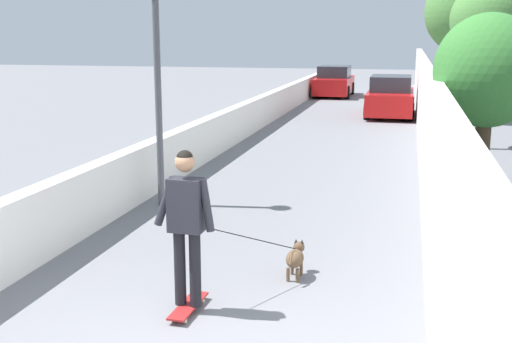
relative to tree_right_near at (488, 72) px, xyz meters
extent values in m
plane|color=slate|center=(6.50, 3.64, -2.39)|extent=(80.00, 80.00, 0.00)
cube|color=silver|center=(4.50, 6.31, -1.88)|extent=(48.00, 0.30, 1.03)
cube|color=silver|center=(4.50, 0.96, -1.28)|extent=(48.00, 0.30, 2.23)
cylinder|color=#473523|center=(0.00, 0.00, -1.49)|extent=(0.28, 0.28, 1.82)
ellipsoid|color=#387A33|center=(0.00, 0.00, 0.02)|extent=(2.01, 2.01, 2.13)
cylinder|color=#473523|center=(11.50, -0.29, -0.86)|extent=(0.19, 0.19, 3.07)
ellipsoid|color=#4C843D|center=(11.50, -0.29, 1.47)|extent=(2.66, 2.66, 2.87)
cylinder|color=#473523|center=(5.50, -0.48, -0.94)|extent=(0.20, 0.20, 2.90)
ellipsoid|color=#4C843D|center=(5.50, -0.48, 1.08)|extent=(1.91, 1.91, 1.95)
cylinder|color=#4C4C51|center=(-2.05, 5.76, -0.51)|extent=(0.12, 0.12, 3.76)
cube|color=maroon|center=(-6.30, 3.73, -2.32)|extent=(0.81, 0.23, 0.02)
cylinder|color=beige|center=(-6.02, 3.79, -2.36)|extent=(0.06, 0.03, 0.06)
cylinder|color=beige|center=(-6.03, 3.65, -2.36)|extent=(0.06, 0.03, 0.06)
cylinder|color=beige|center=(-6.58, 3.81, -2.36)|extent=(0.06, 0.03, 0.06)
cylinder|color=beige|center=(-6.59, 3.67, -2.36)|extent=(0.06, 0.03, 0.06)
cylinder|color=black|center=(-6.30, 3.82, -1.88)|extent=(0.13, 0.13, 0.87)
cylinder|color=black|center=(-6.31, 3.64, -1.88)|extent=(0.13, 0.13, 0.87)
cube|color=#26262D|center=(-6.30, 3.73, -1.14)|extent=(0.23, 0.39, 0.60)
cylinder|color=#26262D|center=(-6.30, 3.97, -1.12)|extent=(0.10, 0.29, 0.58)
cylinder|color=#26262D|center=(-6.31, 3.49, -1.13)|extent=(0.10, 0.18, 0.59)
sphere|color=#9E7051|center=(-6.30, 3.73, -0.66)|extent=(0.22, 0.22, 0.22)
sphere|color=black|center=(-6.30, 3.73, -0.63)|extent=(0.19, 0.19, 0.19)
ellipsoid|color=brown|center=(-5.03, 2.73, -2.13)|extent=(0.40, 0.23, 0.22)
sphere|color=brown|center=(-4.78, 2.73, -2.06)|extent=(0.15, 0.15, 0.15)
cone|color=black|center=(-4.77, 2.77, -1.98)|extent=(0.05, 0.05, 0.06)
cone|color=black|center=(-4.78, 2.69, -1.98)|extent=(0.05, 0.05, 0.06)
cylinder|color=brown|center=(-4.90, 2.79, -2.30)|extent=(0.04, 0.04, 0.18)
cylinder|color=brown|center=(-4.91, 2.67, -2.30)|extent=(0.04, 0.04, 0.18)
cylinder|color=brown|center=(-5.15, 2.80, -2.30)|extent=(0.04, 0.04, 0.18)
cylinder|color=brown|center=(-5.16, 2.68, -2.30)|extent=(0.04, 0.04, 0.18)
cylinder|color=brown|center=(-5.28, 2.74, -2.05)|extent=(0.14, 0.03, 0.13)
cylinder|color=black|center=(-5.67, 3.23, -1.67)|extent=(1.28, 1.01, 0.66)
cube|color=#B71414|center=(12.32, 2.11, -1.83)|extent=(4.19, 1.70, 0.80)
cube|color=#262B33|center=(12.32, 2.11, -1.15)|extent=(2.18, 1.50, 0.60)
cylinder|color=black|center=(13.62, 2.90, -2.07)|extent=(0.64, 0.22, 0.64)
cylinder|color=black|center=(13.62, 1.32, -2.07)|extent=(0.64, 0.22, 0.64)
cylinder|color=black|center=(11.02, 2.90, -2.07)|extent=(0.64, 0.22, 0.64)
cylinder|color=black|center=(11.02, 1.32, -2.07)|extent=(0.64, 0.22, 0.64)
cube|color=#B71414|center=(19.82, 5.16, -1.83)|extent=(4.08, 1.70, 0.80)
cube|color=#262B33|center=(19.82, 5.16, -1.15)|extent=(2.12, 1.50, 0.60)
cylinder|color=black|center=(21.09, 5.95, -2.07)|extent=(0.64, 0.22, 0.64)
cylinder|color=black|center=(21.09, 4.37, -2.07)|extent=(0.64, 0.22, 0.64)
cylinder|color=black|center=(18.56, 5.95, -2.07)|extent=(0.64, 0.22, 0.64)
cylinder|color=black|center=(18.56, 4.37, -2.07)|extent=(0.64, 0.22, 0.64)
camera|label=1|loc=(-12.62, 1.41, 0.68)|focal=44.44mm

